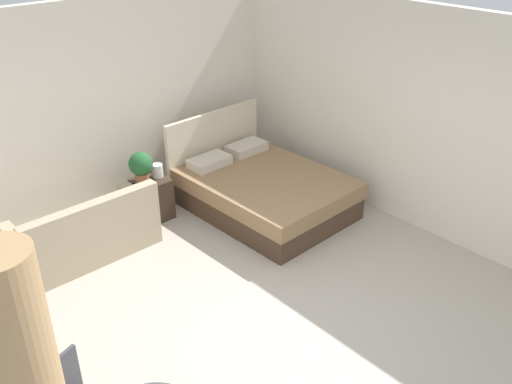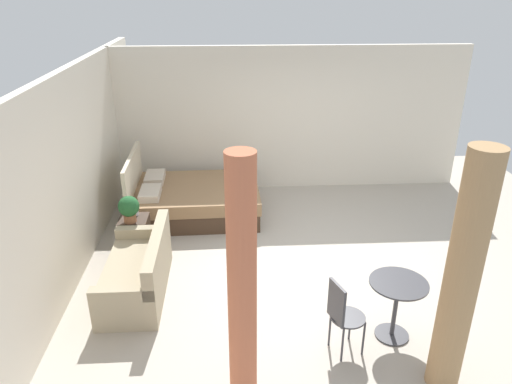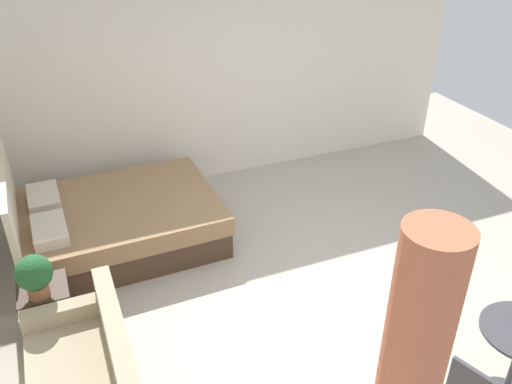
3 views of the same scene
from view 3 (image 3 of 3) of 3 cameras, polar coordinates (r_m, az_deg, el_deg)
The scene contains 6 objects.
ground_plane at distance 5.52m, azimuth 7.17°, elevation -9.85°, with size 8.41×9.52×0.02m, color #B2A899.
wall_right at distance 7.04m, azimuth -2.91°, elevation 12.12°, with size 0.12×6.52×2.68m, color silver.
bed at distance 6.07m, azimuth -14.86°, elevation -3.15°, with size 1.63×2.15×1.10m.
nightstand at distance 5.11m, azimuth -21.29°, elevation -11.83°, with size 0.42×0.41×0.54m.
potted_plant at distance 4.73m, azimuth -22.56°, elevation -8.15°, with size 0.30×0.30×0.39m.
vase at distance 4.98m, azimuth -22.24°, elevation -7.90°, with size 0.14×0.14×0.17m.
Camera 3 is at (-3.62, 2.22, 3.52)m, focal length 37.50 mm.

